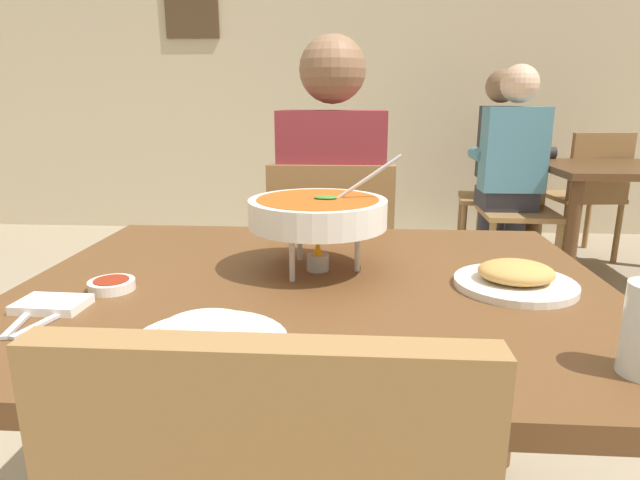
% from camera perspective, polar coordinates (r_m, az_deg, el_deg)
% --- Properties ---
extents(cafe_rear_partition, '(10.00, 0.10, 3.00)m').
position_cam_1_polar(cafe_rear_partition, '(4.60, 3.02, 19.75)').
color(cafe_rear_partition, beige).
rests_on(cafe_rear_partition, ground_plane).
extents(picture_frame_hung, '(0.44, 0.03, 0.56)m').
position_cam_1_polar(picture_frame_hung, '(4.79, -13.78, 23.80)').
color(picture_frame_hung, '#4C3823').
extents(dining_table_main, '(1.21, 0.96, 0.73)m').
position_cam_1_polar(dining_table_main, '(1.14, -0.51, -9.42)').
color(dining_table_main, brown).
rests_on(dining_table_main, ground_plane).
extents(chair_diner_main, '(0.44, 0.44, 0.90)m').
position_cam_1_polar(chair_diner_main, '(1.90, 1.25, -3.28)').
color(chair_diner_main, olive).
rests_on(chair_diner_main, ground_plane).
extents(diner_main, '(0.40, 0.45, 1.31)m').
position_cam_1_polar(diner_main, '(1.87, 1.34, 3.93)').
color(diner_main, '#2D2D38').
rests_on(diner_main, ground_plane).
extents(curry_bowl, '(0.33, 0.30, 0.26)m').
position_cam_1_polar(curry_bowl, '(1.14, -0.38, 2.92)').
color(curry_bowl, silver).
rests_on(curry_bowl, dining_table_main).
extents(rice_plate, '(0.24, 0.24, 0.06)m').
position_cam_1_polar(rice_plate, '(0.82, -12.01, -10.28)').
color(rice_plate, white).
rests_on(rice_plate, dining_table_main).
extents(appetizer_plate, '(0.24, 0.24, 0.06)m').
position_cam_1_polar(appetizer_plate, '(1.13, 20.43, -3.89)').
color(appetizer_plate, white).
rests_on(appetizer_plate, dining_table_main).
extents(sauce_dish, '(0.09, 0.09, 0.02)m').
position_cam_1_polar(sauce_dish, '(1.13, -21.65, -4.52)').
color(sauce_dish, white).
rests_on(sauce_dish, dining_table_main).
extents(napkin_folded, '(0.12, 0.08, 0.02)m').
position_cam_1_polar(napkin_folded, '(1.07, -27.07, -6.23)').
color(napkin_folded, white).
rests_on(napkin_folded, dining_table_main).
extents(fork_utensil, '(0.05, 0.17, 0.01)m').
position_cam_1_polar(fork_utensil, '(1.05, -29.37, -7.29)').
color(fork_utensil, silver).
rests_on(fork_utensil, dining_table_main).
extents(spoon_utensil, '(0.05, 0.17, 0.01)m').
position_cam_1_polar(spoon_utensil, '(1.02, -27.00, -7.53)').
color(spoon_utensil, silver).
rests_on(spoon_utensil, dining_table_main).
extents(dining_table_far, '(1.00, 0.80, 0.73)m').
position_cam_1_polar(dining_table_far, '(3.65, 30.55, 4.95)').
color(dining_table_far, '#51331C').
rests_on(dining_table_far, ground_plane).
extents(chair_bg_left, '(0.50, 0.50, 0.90)m').
position_cam_1_polar(chair_bg_left, '(3.92, 19.54, 5.28)').
color(chair_bg_left, olive).
rests_on(chair_bg_left, ground_plane).
extents(chair_bg_middle, '(0.45, 0.45, 0.90)m').
position_cam_1_polar(chair_bg_middle, '(3.53, 20.45, 4.23)').
color(chair_bg_middle, olive).
rests_on(chair_bg_middle, ground_plane).
extents(chair_bg_right, '(0.49, 0.49, 0.90)m').
position_cam_1_polar(chair_bg_right, '(4.14, 27.14, 4.98)').
color(chair_bg_right, olive).
rests_on(chair_bg_right, ground_plane).
extents(patron_bg_left, '(0.45, 0.40, 1.31)m').
position_cam_1_polar(patron_bg_left, '(3.91, 19.14, 8.80)').
color(patron_bg_left, '#2D2D38').
rests_on(patron_bg_left, ground_plane).
extents(patron_bg_middle, '(0.40, 0.45, 1.31)m').
position_cam_1_polar(patron_bg_middle, '(3.44, 19.98, 8.02)').
color(patron_bg_middle, '#2D2D38').
rests_on(patron_bg_middle, ground_plane).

